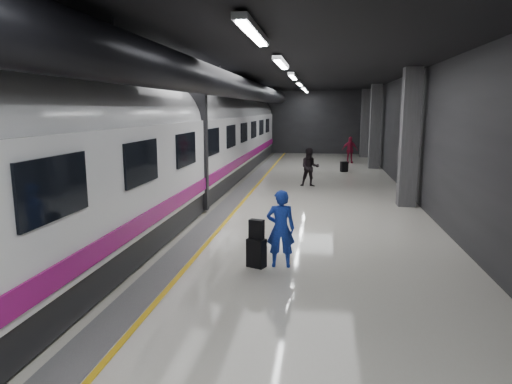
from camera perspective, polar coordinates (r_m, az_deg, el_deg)
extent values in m
plane|color=beige|center=(14.00, 0.91, -2.83)|extent=(40.00, 40.00, 0.00)
cube|color=black|center=(13.69, 0.97, 15.83)|extent=(10.00, 40.00, 0.02)
cube|color=#28282B|center=(33.58, 5.31, 8.68)|extent=(10.00, 0.02, 4.50)
cube|color=#28282B|center=(15.13, -18.32, 6.26)|extent=(0.02, 40.00, 4.50)
cube|color=#28282B|center=(13.94, 21.88, 5.74)|extent=(0.02, 40.00, 4.50)
cube|color=slate|center=(14.23, -4.50, -2.62)|extent=(0.65, 39.80, 0.01)
cube|color=yellow|center=(14.14, -2.91, -2.67)|extent=(0.10, 39.80, 0.01)
cylinder|color=black|center=(13.88, -4.52, 13.45)|extent=(0.80, 38.00, 0.80)
cube|color=silver|center=(7.70, -0.31, 19.41)|extent=(0.22, 2.60, 0.10)
cube|color=silver|center=(12.63, 3.18, 15.83)|extent=(0.22, 2.60, 0.10)
cube|color=silver|center=(17.60, 4.66, 14.25)|extent=(0.22, 2.60, 0.10)
cube|color=silver|center=(22.58, 5.48, 13.36)|extent=(0.22, 2.60, 0.10)
cube|color=silver|center=(27.57, 6.01, 12.79)|extent=(0.22, 2.60, 0.10)
cube|color=silver|center=(31.56, 6.30, 12.46)|extent=(0.22, 2.60, 0.10)
cube|color=#515154|center=(15.80, 18.61, 6.40)|extent=(0.55, 0.55, 4.50)
cube|color=#515154|center=(25.69, 14.65, 7.90)|extent=(0.55, 0.55, 4.50)
cube|color=#515154|center=(31.66, 13.46, 8.35)|extent=(0.55, 0.55, 4.50)
cube|color=black|center=(14.68, -11.77, -1.03)|extent=(2.80, 38.00, 0.60)
cube|color=white|center=(14.48, -11.97, 4.41)|extent=(2.90, 38.00, 2.20)
cylinder|color=white|center=(14.41, -12.11, 8.17)|extent=(2.80, 38.00, 2.80)
cube|color=#930D6A|center=(14.14, -6.25, 1.17)|extent=(0.04, 38.00, 0.35)
cube|color=black|center=(14.46, -12.01, 5.40)|extent=(3.05, 0.25, 3.80)
cube|color=black|center=(6.62, -23.89, 0.45)|extent=(0.05, 1.60, 0.85)
cube|color=black|center=(9.27, -14.09, 3.61)|extent=(0.05, 1.60, 0.85)
cube|color=black|center=(12.09, -8.72, 5.29)|extent=(0.05, 1.60, 0.85)
cube|color=black|center=(14.97, -5.39, 6.31)|extent=(0.05, 1.60, 0.85)
cube|color=black|center=(17.90, -3.13, 6.99)|extent=(0.05, 1.60, 0.85)
cube|color=black|center=(20.84, -1.50, 7.47)|extent=(0.05, 1.60, 0.85)
cube|color=black|center=(23.80, -0.28, 7.83)|extent=(0.05, 1.60, 0.85)
cube|color=black|center=(26.77, 0.68, 8.10)|extent=(0.05, 1.60, 0.85)
cube|color=black|center=(29.75, 1.45, 8.32)|extent=(0.05, 1.60, 0.85)
imported|color=blue|center=(9.27, 3.10, -4.59)|extent=(0.62, 0.44, 1.60)
cube|color=black|center=(9.37, 0.06, -7.62)|extent=(0.42, 0.36, 0.59)
cube|color=black|center=(9.26, 0.07, -4.66)|extent=(0.33, 0.23, 0.39)
imported|color=black|center=(19.07, 6.74, 3.08)|extent=(0.83, 0.68, 1.61)
imported|color=maroon|center=(27.96, 11.64, 5.19)|extent=(0.98, 0.54, 1.58)
cube|color=black|center=(23.95, 10.96, 3.12)|extent=(0.42, 0.36, 0.53)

